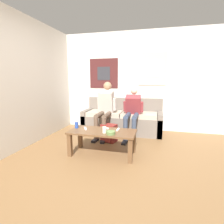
% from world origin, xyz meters
% --- Properties ---
extents(ground_plane, '(18.00, 18.00, 0.00)m').
position_xyz_m(ground_plane, '(0.00, 0.00, 0.00)').
color(ground_plane, brown).
extents(wall_back, '(10.00, 0.07, 2.55)m').
position_xyz_m(wall_back, '(-0.00, 2.49, 1.28)').
color(wall_back, silver).
rests_on(wall_back, ground_plane).
extents(couch, '(1.98, 0.74, 0.85)m').
position_xyz_m(couch, '(-0.18, 2.12, 0.30)').
color(couch, '#70665B').
rests_on(couch, ground_plane).
extents(coffee_table, '(1.17, 0.54, 0.43)m').
position_xyz_m(coffee_table, '(-0.26, 0.65, 0.36)').
color(coffee_table, brown).
rests_on(coffee_table, ground_plane).
extents(person_seated_adult, '(0.47, 0.91, 1.27)m').
position_xyz_m(person_seated_adult, '(-0.52, 1.72, 0.69)').
color(person_seated_adult, brown).
rests_on(person_seated_adult, ground_plane).
extents(person_seated_teen, '(0.47, 0.91, 1.15)m').
position_xyz_m(person_seated_teen, '(0.12, 1.72, 0.63)').
color(person_seated_teen, '#384256').
rests_on(person_seated_teen, ground_plane).
extents(backpack, '(0.36, 0.31, 0.38)m').
position_xyz_m(backpack, '(-0.33, 1.32, 0.18)').
color(backpack, maroon).
rests_on(backpack, ground_plane).
extents(ceramic_bowl, '(0.16, 0.16, 0.06)m').
position_xyz_m(ceramic_bowl, '(-0.07, 0.50, 0.47)').
color(ceramic_bowl, '#607F47').
rests_on(ceramic_bowl, coffee_table).
extents(pillar_candle, '(0.07, 0.07, 0.12)m').
position_xyz_m(pillar_candle, '(-0.19, 0.55, 0.49)').
color(pillar_candle, silver).
rests_on(pillar_candle, coffee_table).
extents(drink_can_blue, '(0.07, 0.07, 0.12)m').
position_xyz_m(drink_can_blue, '(-0.78, 0.71, 0.50)').
color(drink_can_blue, '#28479E').
rests_on(drink_can_blue, coffee_table).
extents(game_controller_near_left, '(0.04, 0.15, 0.03)m').
position_xyz_m(game_controller_near_left, '(0.00, 0.77, 0.45)').
color(game_controller_near_left, white).
rests_on(game_controller_near_left, coffee_table).
extents(game_controller_near_right, '(0.10, 0.14, 0.03)m').
position_xyz_m(game_controller_near_right, '(-0.60, 0.69, 0.45)').
color(game_controller_near_right, white).
rests_on(game_controller_near_right, coffee_table).
extents(game_controller_far_center, '(0.13, 0.12, 0.03)m').
position_xyz_m(game_controller_far_center, '(-0.24, 0.82, 0.45)').
color(game_controller_far_center, white).
rests_on(game_controller_far_center, coffee_table).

